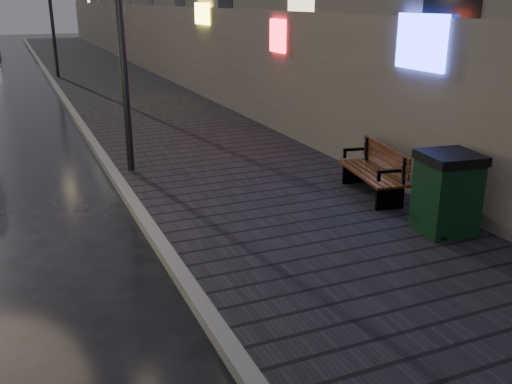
% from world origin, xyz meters
% --- Properties ---
extents(ground, '(120.00, 120.00, 0.00)m').
position_xyz_m(ground, '(0.00, 0.00, 0.00)').
color(ground, black).
rests_on(ground, ground).
extents(sidewalk, '(4.60, 58.00, 0.15)m').
position_xyz_m(sidewalk, '(3.90, 21.00, 0.07)').
color(sidewalk, black).
rests_on(sidewalk, ground).
extents(curb, '(0.20, 58.00, 0.15)m').
position_xyz_m(curb, '(1.50, 21.00, 0.07)').
color(curb, slate).
rests_on(curb, ground).
extents(bench, '(0.89, 1.83, 0.90)m').
position_xyz_m(bench, '(5.52, 2.70, 0.60)').
color(bench, black).
rests_on(bench, sidewalk).
extents(trash_bin, '(0.89, 0.89, 1.22)m').
position_xyz_m(trash_bin, '(5.51, 0.88, 0.77)').
color(trash_bin, black).
rests_on(trash_bin, sidewalk).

